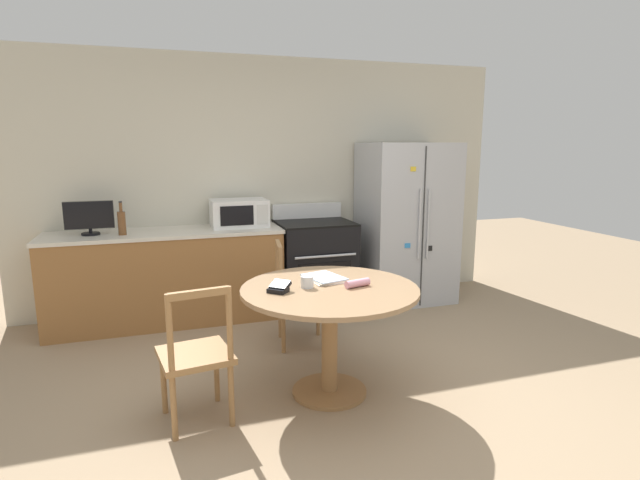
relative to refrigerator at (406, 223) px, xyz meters
name	(u,v)px	position (x,y,z in m)	size (l,w,h in m)	color
ground_plane	(366,422)	(-1.42, -2.22, -0.86)	(14.00, 14.00, 0.00)	#9E8466
back_wall	(270,183)	(-1.42, 0.43, 0.44)	(5.20, 0.10, 2.60)	beige
kitchen_counter	(168,277)	(-2.53, 0.07, -0.41)	(2.20, 0.64, 0.90)	#936033
refrigerator	(406,223)	(0.00, 0.00, 0.00)	(0.96, 0.76, 1.73)	#B2B5BA
oven_range	(315,264)	(-1.04, 0.05, -0.40)	(0.77, 0.68, 1.08)	black
microwave	(239,213)	(-1.81, 0.13, 0.17)	(0.55, 0.39, 0.27)	white
countertop_tv	(89,217)	(-3.17, 0.06, 0.20)	(0.42, 0.16, 0.31)	black
counter_bottle	(122,222)	(-2.90, -0.02, 0.15)	(0.07, 0.07, 0.31)	brown
dining_table	(330,308)	(-1.51, -1.78, -0.25)	(1.20, 1.20, 0.77)	#997551
dining_chair_far	(298,296)	(-1.48, -0.87, -0.43)	(0.48, 0.48, 0.90)	#9E7042
dining_chair_left	(196,356)	(-2.41, -1.87, -0.43)	(0.48, 0.48, 0.90)	#9E7042
candle_glass	(307,283)	(-1.66, -1.74, -0.06)	(0.09, 0.09, 0.08)	silver
folded_napkin	(357,283)	(-1.33, -1.83, -0.07)	(0.19, 0.09, 0.05)	pink
wallet	(279,288)	(-1.86, -1.78, -0.07)	(0.17, 0.17, 0.07)	black
mail_stack	(324,278)	(-1.49, -1.59, -0.09)	(0.29, 0.35, 0.02)	white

